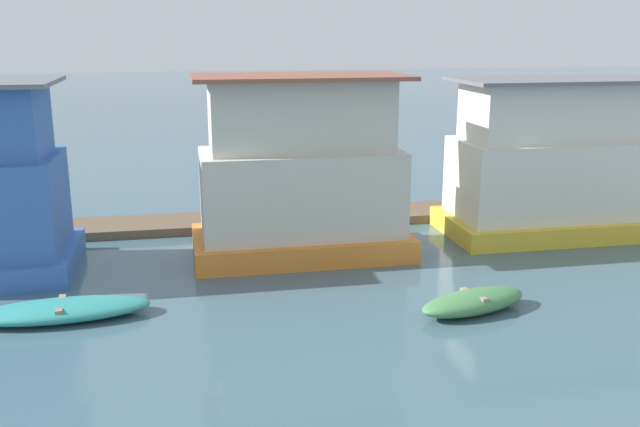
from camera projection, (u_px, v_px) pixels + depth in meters
ground_plane at (314, 248)px, 22.66m from camera, size 200.00×200.00×0.00m
dock_walkway at (297, 218)px, 25.67m from camera, size 33.80×2.13×0.30m
houseboat_orange at (301, 177)px, 21.51m from camera, size 6.59×3.46×5.47m
houseboat_yellow at (555, 164)px, 23.87m from camera, size 7.30×3.78×5.22m
dinghy_teal at (61, 310)px, 17.05m from camera, size 4.24×1.57×0.47m
dinghy_green at (474, 302)px, 17.48m from camera, size 3.16×1.85×0.55m
mooring_post_near_right at (478, 199)px, 25.43m from camera, size 0.25×0.25×1.76m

